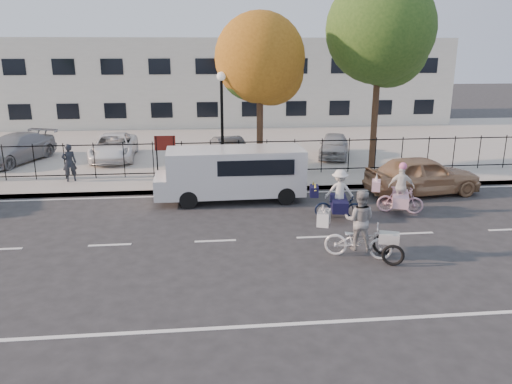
{
  "coord_description": "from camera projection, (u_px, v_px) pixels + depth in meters",
  "views": [
    {
      "loc": [
        -0.21,
        -13.56,
        5.44
      ],
      "look_at": [
        1.31,
        1.2,
        1.1
      ],
      "focal_mm": 35.0,
      "sensor_mm": 36.0,
      "label": 1
    }
  ],
  "objects": [
    {
      "name": "curb",
      "position": [
        212.0,
        191.0,
        19.3
      ],
      "size": [
        60.0,
        0.1,
        0.15
      ],
      "primitive_type": "cube",
      "color": "#A8A399",
      "rests_on": "ground"
    },
    {
      "name": "white_van",
      "position": [
        233.0,
        172.0,
        18.09
      ],
      "size": [
        5.41,
        1.95,
        1.91
      ],
      "rotation": [
        0.0,
        0.0,
        0.03
      ],
      "color": "white",
      "rests_on": "ground"
    },
    {
      "name": "unicorn_bike",
      "position": [
        400.0,
        195.0,
        16.77
      ],
      "size": [
        1.78,
        1.29,
        1.76
      ],
      "rotation": [
        0.0,
        0.0,
        1.22
      ],
      "color": "#DDA8BA",
      "rests_on": "ground"
    },
    {
      "name": "lot_car_a",
      "position": [
        15.0,
        149.0,
        23.52
      ],
      "size": [
        3.34,
        4.91,
        1.32
      ],
      "primitive_type": "imported",
      "rotation": [
        0.0,
        0.0,
        -0.36
      ],
      "color": "#93969A",
      "rests_on": "parking_lot"
    },
    {
      "name": "street_sign",
      "position": [
        165.0,
        149.0,
        20.41
      ],
      "size": [
        0.85,
        0.06,
        1.8
      ],
      "color": "black",
      "rests_on": "sidewalk"
    },
    {
      "name": "pedestrian",
      "position": [
        69.0,
        163.0,
        20.17
      ],
      "size": [
        0.65,
        0.54,
        1.55
      ],
      "primitive_type": "imported",
      "rotation": [
        0.0,
        0.0,
        3.48
      ],
      "color": "black",
      "rests_on": "sidewalk"
    },
    {
      "name": "road_markings",
      "position": [
        215.0,
        241.0,
        14.5
      ],
      "size": [
        60.0,
        9.52,
        0.01
      ],
      "primitive_type": null,
      "color": "silver",
      "rests_on": "ground"
    },
    {
      "name": "ground",
      "position": [
        215.0,
        241.0,
        14.5
      ],
      "size": [
        120.0,
        120.0,
        0.0
      ],
      "primitive_type": "plane",
      "color": "#333334"
    },
    {
      "name": "gold_sedan",
      "position": [
        423.0,
        175.0,
        18.93
      ],
      "size": [
        4.56,
        2.34,
        1.49
      ],
      "primitive_type": "imported",
      "rotation": [
        0.0,
        0.0,
        1.71
      ],
      "color": "tan",
      "rests_on": "ground"
    },
    {
      "name": "lot_car_c",
      "position": [
        230.0,
        150.0,
        23.49
      ],
      "size": [
        1.92,
        3.71,
        1.17
      ],
      "primitive_type": "imported",
      "rotation": [
        0.0,
        0.0,
        0.2
      ],
      "color": "#43464A",
      "rests_on": "parking_lot"
    },
    {
      "name": "bull_bike",
      "position": [
        338.0,
        199.0,
        16.26
      ],
      "size": [
        1.81,
        1.26,
        1.64
      ],
      "rotation": [
        0.0,
        0.0,
        1.4
      ],
      "color": "black",
      "rests_on": "ground"
    },
    {
      "name": "building",
      "position": [
        206.0,
        80.0,
        37.52
      ],
      "size": [
        34.0,
        10.0,
        6.0
      ],
      "primitive_type": "cube",
      "color": "silver",
      "rests_on": "ground"
    },
    {
      "name": "zebra_trike",
      "position": [
        359.0,
        232.0,
        13.2
      ],
      "size": [
        2.17,
        1.41,
        1.87
      ],
      "rotation": [
        0.0,
        0.0,
        1.22
      ],
      "color": "white",
      "rests_on": "ground"
    },
    {
      "name": "lot_car_b",
      "position": [
        114.0,
        147.0,
        24.26
      ],
      "size": [
        2.19,
        4.44,
        1.21
      ],
      "primitive_type": "imported",
      "rotation": [
        0.0,
        0.0,
        0.04
      ],
      "color": "white",
      "rests_on": "parking_lot"
    },
    {
      "name": "tree_mid",
      "position": [
        263.0,
        62.0,
        20.69
      ],
      "size": [
        3.75,
        3.75,
        6.88
      ],
      "color": "#442D1D",
      "rests_on": "ground"
    },
    {
      "name": "tree_east",
      "position": [
        383.0,
        35.0,
        21.06
      ],
      "size": [
        4.61,
        4.61,
        8.46
      ],
      "color": "#442D1D",
      "rests_on": "ground"
    },
    {
      "name": "lot_car_d",
      "position": [
        334.0,
        145.0,
        24.72
      ],
      "size": [
        2.32,
        3.67,
        1.16
      ],
      "primitive_type": "imported",
      "rotation": [
        0.0,
        0.0,
        -0.3
      ],
      "color": "#A8ABAF",
      "rests_on": "parking_lot"
    },
    {
      "name": "iron_fence",
      "position": [
        211.0,
        158.0,
        21.12
      ],
      "size": [
        58.0,
        0.06,
        1.5
      ],
      "primitive_type": null,
      "color": "black",
      "rests_on": "sidewalk"
    },
    {
      "name": "lamppost",
      "position": [
        222.0,
        106.0,
        20.17
      ],
      "size": [
        0.36,
        0.36,
        4.33
      ],
      "color": "black",
      "rests_on": "sidewalk"
    },
    {
      "name": "sidewalk",
      "position": [
        212.0,
        184.0,
        20.3
      ],
      "size": [
        60.0,
        2.2,
        0.15
      ],
      "primitive_type": "cube",
      "color": "#A8A399",
      "rests_on": "ground"
    },
    {
      "name": "parking_lot",
      "position": [
        209.0,
        143.0,
        28.8
      ],
      "size": [
        60.0,
        15.6,
        0.15
      ],
      "primitive_type": "cube",
      "color": "#A8A399",
      "rests_on": "ground"
    }
  ]
}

